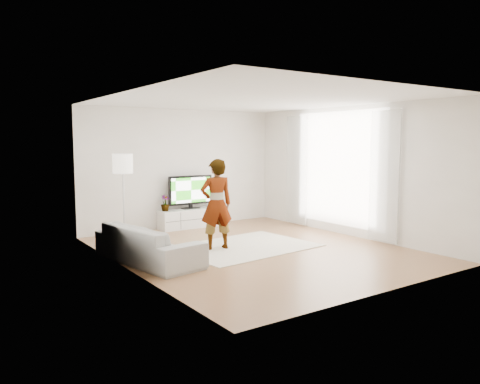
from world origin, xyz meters
TOP-DOWN VIEW (x-y plane):
  - floor at (0.00, 0.00)m, footprint 6.00×6.00m
  - ceiling at (0.00, 0.00)m, footprint 6.00×6.00m
  - wall_left at (-2.50, 0.00)m, footprint 0.02×6.00m
  - wall_right at (2.50, 0.00)m, footprint 0.02×6.00m
  - wall_back at (0.00, 3.00)m, footprint 5.00×0.02m
  - wall_front at (0.00, -3.00)m, footprint 5.00×0.02m
  - window at (2.48, 0.30)m, footprint 0.01×2.60m
  - curtain_near at (2.40, -1.00)m, footprint 0.04×0.70m
  - curtain_far at (2.40, 1.60)m, footprint 0.04×0.70m
  - media_console at (0.12, 2.76)m, footprint 1.60×0.45m
  - television at (0.12, 2.79)m, footprint 1.13×0.22m
  - game_console at (0.82, 2.76)m, footprint 0.06×0.15m
  - potted_plant at (-0.56, 2.77)m, footprint 0.23×0.23m
  - rug at (-0.05, 0.34)m, footprint 2.79×2.13m
  - player at (-0.59, 0.46)m, footprint 0.69×0.53m
  - sofa at (-2.03, 0.32)m, footprint 1.20×2.28m
  - floor_lamp at (-1.79, 2.09)m, footprint 0.40×0.40m

SIDE VIEW (x-z plane):
  - floor at x=0.00m, z-range 0.00..0.00m
  - rug at x=-0.05m, z-range 0.00..0.01m
  - media_console at x=0.12m, z-range 0.00..0.45m
  - sofa at x=-2.03m, z-range 0.00..0.63m
  - game_console at x=0.82m, z-range 0.45..0.65m
  - potted_plant at x=-0.56m, z-range 0.45..0.82m
  - player at x=-0.59m, z-range 0.01..1.72m
  - television at x=0.12m, z-range 0.48..1.27m
  - curtain_near at x=2.40m, z-range 0.05..2.65m
  - curtain_far at x=2.40m, z-range 0.05..2.65m
  - wall_left at x=-2.50m, z-range 0.00..2.80m
  - wall_right at x=2.50m, z-range 0.00..2.80m
  - wall_back at x=0.00m, z-range 0.00..2.80m
  - wall_front at x=0.00m, z-range 0.00..2.80m
  - window at x=2.48m, z-range 0.20..2.70m
  - floor_lamp at x=-1.79m, z-range 0.62..2.41m
  - ceiling at x=0.00m, z-range 2.80..2.80m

